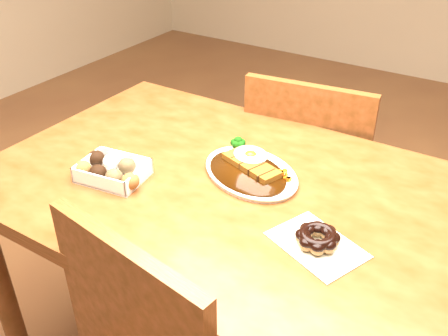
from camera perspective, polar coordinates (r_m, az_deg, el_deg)
The scene contains 5 objects.
table at distance 1.28m, azimuth 0.26°, elevation -5.34°, with size 1.20×0.80×0.75m.
chair_far at distance 1.77m, azimuth 9.88°, elevation -1.05°, with size 0.47×0.47×0.87m.
katsu_curry_plate at distance 1.25m, azimuth 3.06°, elevation -0.13°, with size 0.32×0.28×0.05m.
donut_box at distance 1.26m, azimuth -12.79°, elevation -0.23°, with size 0.19×0.14×0.04m.
pon_de_ring at distance 1.04m, azimuth 10.63°, elevation -7.90°, with size 0.22×0.19×0.04m.
Camera 1 is at (0.54, -0.87, 1.42)m, focal length 40.00 mm.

